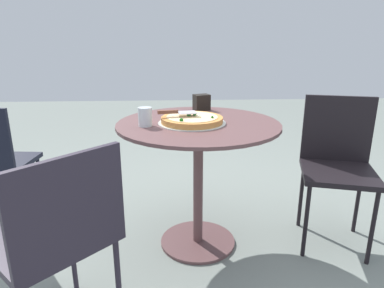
{
  "coord_description": "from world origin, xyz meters",
  "views": [
    {
      "loc": [
        1.84,
        -0.14,
        1.2
      ],
      "look_at": [
        0.01,
        -0.04,
        0.64
      ],
      "focal_mm": 32.3,
      "sensor_mm": 36.0,
      "label": 1
    }
  ],
  "objects_px": {
    "pizza_on_tray": "(192,120)",
    "patio_chair_far": "(56,232)",
    "patio_table": "(198,154)",
    "pizza_server": "(177,112)",
    "drinking_cup": "(145,117)",
    "patio_chair_corner": "(337,159)",
    "napkin_dispenser": "(202,102)"
  },
  "relations": [
    {
      "from": "patio_table",
      "to": "pizza_server",
      "type": "relative_size",
      "value": 4.18
    },
    {
      "from": "pizza_server",
      "to": "patio_chair_far",
      "type": "distance_m",
      "value": 0.88
    },
    {
      "from": "drinking_cup",
      "to": "pizza_server",
      "type": "bearing_deg",
      "value": 108.54
    },
    {
      "from": "patio_table",
      "to": "pizza_on_tray",
      "type": "bearing_deg",
      "value": -69.8
    },
    {
      "from": "napkin_dispenser",
      "to": "patio_chair_far",
      "type": "bearing_deg",
      "value": -140.98
    },
    {
      "from": "patio_table",
      "to": "pizza_on_tray",
      "type": "relative_size",
      "value": 2.44
    },
    {
      "from": "pizza_on_tray",
      "to": "patio_chair_corner",
      "type": "relative_size",
      "value": 0.42
    },
    {
      "from": "drinking_cup",
      "to": "patio_chair_corner",
      "type": "height_order",
      "value": "patio_chair_corner"
    },
    {
      "from": "pizza_on_tray",
      "to": "patio_chair_corner",
      "type": "distance_m",
      "value": 0.9
    },
    {
      "from": "pizza_server",
      "to": "patio_chair_corner",
      "type": "distance_m",
      "value": 0.99
    },
    {
      "from": "drinking_cup",
      "to": "patio_chair_far",
      "type": "distance_m",
      "value": 0.75
    },
    {
      "from": "pizza_server",
      "to": "drinking_cup",
      "type": "distance_m",
      "value": 0.18
    },
    {
      "from": "patio_table",
      "to": "pizza_server",
      "type": "height_order",
      "value": "pizza_server"
    },
    {
      "from": "patio_table",
      "to": "drinking_cup",
      "type": "height_order",
      "value": "drinking_cup"
    },
    {
      "from": "napkin_dispenser",
      "to": "patio_chair_corner",
      "type": "xyz_separation_m",
      "value": [
        0.31,
        0.78,
        -0.29
      ]
    },
    {
      "from": "patio_chair_far",
      "to": "patio_chair_corner",
      "type": "bearing_deg",
      "value": 116.74
    },
    {
      "from": "patio_table",
      "to": "patio_chair_corner",
      "type": "relative_size",
      "value": 1.03
    },
    {
      "from": "patio_table",
      "to": "patio_chair_far",
      "type": "bearing_deg",
      "value": -40.4
    },
    {
      "from": "pizza_on_tray",
      "to": "pizza_server",
      "type": "relative_size",
      "value": 1.71
    },
    {
      "from": "patio_chair_far",
      "to": "drinking_cup",
      "type": "bearing_deg",
      "value": 154.42
    },
    {
      "from": "pizza_on_tray",
      "to": "drinking_cup",
      "type": "xyz_separation_m",
      "value": [
        0.05,
        -0.25,
        0.03
      ]
    },
    {
      "from": "patio_table",
      "to": "napkin_dispenser",
      "type": "bearing_deg",
      "value": 172.51
    },
    {
      "from": "pizza_on_tray",
      "to": "patio_chair_far",
      "type": "height_order",
      "value": "patio_chair_far"
    },
    {
      "from": "napkin_dispenser",
      "to": "patio_chair_far",
      "type": "xyz_separation_m",
      "value": [
        1.02,
        -0.62,
        -0.3
      ]
    },
    {
      "from": "pizza_on_tray",
      "to": "patio_chair_far",
      "type": "distance_m",
      "value": 0.9
    },
    {
      "from": "drinking_cup",
      "to": "patio_chair_corner",
      "type": "bearing_deg",
      "value": 94.58
    },
    {
      "from": "patio_chair_corner",
      "to": "patio_chair_far",
      "type": "bearing_deg",
      "value": -63.26
    },
    {
      "from": "patio_table",
      "to": "napkin_dispenser",
      "type": "relative_size",
      "value": 8.95
    },
    {
      "from": "pizza_server",
      "to": "patio_chair_corner",
      "type": "bearing_deg",
      "value": 91.99
    },
    {
      "from": "patio_table",
      "to": "patio_chair_far",
      "type": "relative_size",
      "value": 1.07
    },
    {
      "from": "patio_table",
      "to": "patio_chair_far",
      "type": "height_order",
      "value": "patio_chair_far"
    },
    {
      "from": "drinking_cup",
      "to": "patio_chair_corner",
      "type": "xyz_separation_m",
      "value": [
        -0.09,
        1.11,
        -0.29
      ]
    }
  ]
}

